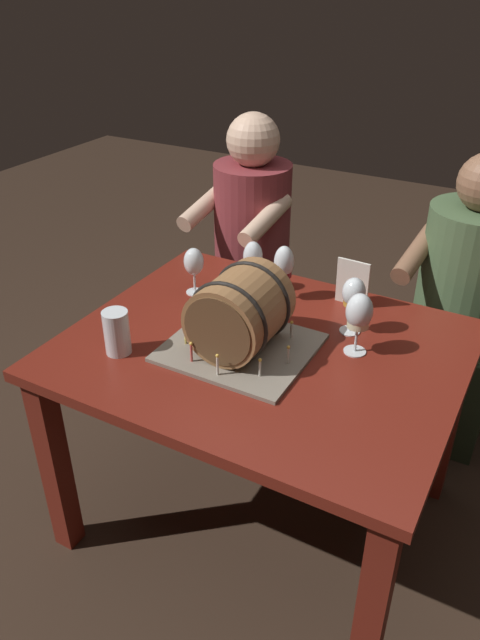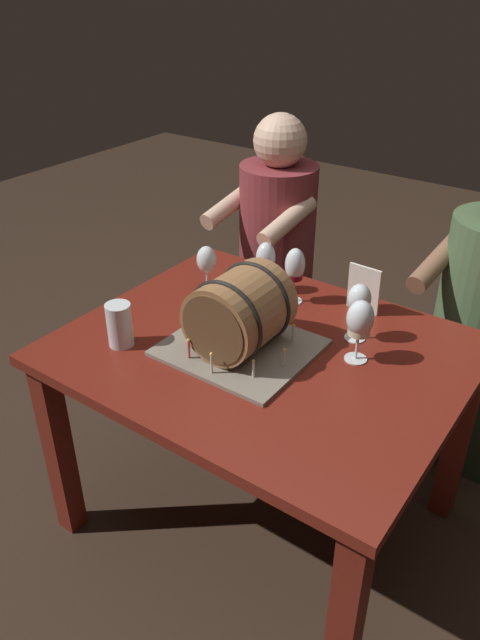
{
  "view_description": "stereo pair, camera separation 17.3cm",
  "coord_description": "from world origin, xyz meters",
  "px_view_note": "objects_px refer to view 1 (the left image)",
  "views": [
    {
      "loc": [
        0.67,
        -1.35,
        1.71
      ],
      "look_at": [
        -0.05,
        -0.05,
        0.82
      ],
      "focal_mm": 33.97,
      "sensor_mm": 36.0,
      "label": 1
    },
    {
      "loc": [
        0.81,
        -1.26,
        1.71
      ],
      "look_at": [
        -0.05,
        -0.05,
        0.82
      ],
      "focal_mm": 33.97,
      "sensor_mm": 36.0,
      "label": 2
    }
  ],
  "objects_px": {
    "wine_glass_amber": "(354,295)",
    "barrel_cake": "(240,315)",
    "wine_glass_rose": "(253,259)",
    "dining_table": "(262,376)",
    "beer_pint": "(117,334)",
    "person_seated_left": "(251,267)",
    "wine_glass_red": "(284,265)",
    "menu_card": "(352,283)",
    "wine_glass_white": "(359,314)",
    "person_seated_right": "(458,318)",
    "wine_glass_empty": "(194,263)"
  },
  "relations": [
    {
      "from": "wine_glass_amber",
      "to": "barrel_cake",
      "type": "bearing_deg",
      "value": -134.83
    },
    {
      "from": "wine_glass_rose",
      "to": "barrel_cake",
      "type": "bearing_deg",
      "value": -67.8
    },
    {
      "from": "dining_table",
      "to": "beer_pint",
      "type": "xyz_separation_m",
      "value": [
        -0.35,
        -0.24,
        0.17
      ]
    },
    {
      "from": "person_seated_left",
      "to": "dining_table",
      "type": "bearing_deg",
      "value": -59.94
    },
    {
      "from": "dining_table",
      "to": "wine_glass_rose",
      "type": "relative_size",
      "value": 6.35
    },
    {
      "from": "wine_glass_red",
      "to": "person_seated_left",
      "type": "bearing_deg",
      "value": 127.8
    },
    {
      "from": "wine_glass_rose",
      "to": "menu_card",
      "type": "distance_m",
      "value": 0.34
    },
    {
      "from": "dining_table",
      "to": "person_seated_left",
      "type": "xyz_separation_m",
      "value": [
        -0.44,
        0.76,
        -0.06
      ]
    },
    {
      "from": "wine_glass_rose",
      "to": "wine_glass_white",
      "type": "xyz_separation_m",
      "value": [
        0.44,
        -0.2,
        0.01
      ]
    },
    {
      "from": "wine_glass_white",
      "to": "menu_card",
      "type": "distance_m",
      "value": 0.29
    },
    {
      "from": "wine_glass_amber",
      "to": "person_seated_right",
      "type": "relative_size",
      "value": 0.16
    },
    {
      "from": "wine_glass_white",
      "to": "wine_glass_rose",
      "type": "bearing_deg",
      "value": 156.01
    },
    {
      "from": "dining_table",
      "to": "wine_glass_amber",
      "type": "xyz_separation_m",
      "value": [
        0.2,
        0.2,
        0.24
      ]
    },
    {
      "from": "beer_pint",
      "to": "menu_card",
      "type": "bearing_deg",
      "value": 50.41
    },
    {
      "from": "dining_table",
      "to": "person_seated_right",
      "type": "distance_m",
      "value": 0.89
    },
    {
      "from": "wine_glass_empty",
      "to": "wine_glass_amber",
      "type": "bearing_deg",
      "value": 1.62
    },
    {
      "from": "wine_glass_red",
      "to": "beer_pint",
      "type": "xyz_separation_m",
      "value": [
        -0.28,
        -0.52,
        -0.07
      ]
    },
    {
      "from": "barrel_cake",
      "to": "menu_card",
      "type": "distance_m",
      "value": 0.46
    },
    {
      "from": "wine_glass_white",
      "to": "wine_glass_empty",
      "type": "relative_size",
      "value": 1.16
    },
    {
      "from": "beer_pint",
      "to": "menu_card",
      "type": "xyz_separation_m",
      "value": [
        0.49,
        0.6,
        0.02
      ]
    },
    {
      "from": "wine_glass_white",
      "to": "wine_glass_empty",
      "type": "bearing_deg",
      "value": 172.07
    },
    {
      "from": "barrel_cake",
      "to": "menu_card",
      "type": "bearing_deg",
      "value": 65.3
    },
    {
      "from": "menu_card",
      "to": "beer_pint",
      "type": "bearing_deg",
      "value": -126.96
    },
    {
      "from": "beer_pint",
      "to": "person_seated_right",
      "type": "distance_m",
      "value": 1.3
    },
    {
      "from": "wine_glass_white",
      "to": "beer_pint",
      "type": "relative_size",
      "value": 1.42
    },
    {
      "from": "barrel_cake",
      "to": "wine_glass_white",
      "type": "xyz_separation_m",
      "value": [
        0.3,
        0.15,
        0.01
      ]
    },
    {
      "from": "barrel_cake",
      "to": "wine_glass_white",
      "type": "relative_size",
      "value": 2.16
    },
    {
      "from": "menu_card",
      "to": "person_seated_left",
      "type": "xyz_separation_m",
      "value": [
        -0.58,
        0.4,
        -0.25
      ]
    },
    {
      "from": "menu_card",
      "to": "person_seated_left",
      "type": "height_order",
      "value": "person_seated_left"
    },
    {
      "from": "wine_glass_amber",
      "to": "person_seated_right",
      "type": "height_order",
      "value": "person_seated_right"
    },
    {
      "from": "wine_glass_white",
      "to": "person_seated_left",
      "type": "relative_size",
      "value": 0.16
    },
    {
      "from": "dining_table",
      "to": "wine_glass_empty",
      "type": "relative_size",
      "value": 6.97
    },
    {
      "from": "dining_table",
      "to": "wine_glass_empty",
      "type": "height_order",
      "value": "wine_glass_empty"
    },
    {
      "from": "dining_table",
      "to": "wine_glass_amber",
      "type": "bearing_deg",
      "value": 44.66
    },
    {
      "from": "wine_glass_empty",
      "to": "person_seated_right",
      "type": "bearing_deg",
      "value": 36.21
    },
    {
      "from": "wine_glass_red",
      "to": "wine_glass_empty",
      "type": "bearing_deg",
      "value": -159.56
    },
    {
      "from": "wine_glass_amber",
      "to": "menu_card",
      "type": "bearing_deg",
      "value": 109.35
    },
    {
      "from": "beer_pint",
      "to": "person_seated_right",
      "type": "bearing_deg",
      "value": 51.55
    },
    {
      "from": "wine_glass_rose",
      "to": "person_seated_left",
      "type": "bearing_deg",
      "value": 118.2
    },
    {
      "from": "wine_glass_amber",
      "to": "person_seated_right",
      "type": "distance_m",
      "value": 0.69
    },
    {
      "from": "wine_glass_white",
      "to": "menu_card",
      "type": "bearing_deg",
      "value": 112.53
    },
    {
      "from": "wine_glass_rose",
      "to": "wine_glass_empty",
      "type": "relative_size",
      "value": 1.1
    },
    {
      "from": "person_seated_right",
      "to": "barrel_cake",
      "type": "bearing_deg",
      "value": -120.98
    },
    {
      "from": "wine_glass_amber",
      "to": "wine_glass_red",
      "type": "xyz_separation_m",
      "value": [
        -0.27,
        0.09,
        -0.0
      ]
    },
    {
      "from": "barrel_cake",
      "to": "wine_glass_rose",
      "type": "bearing_deg",
      "value": 112.2
    },
    {
      "from": "wine_glass_empty",
      "to": "beer_pint",
      "type": "height_order",
      "value": "wine_glass_empty"
    },
    {
      "from": "wine_glass_white",
      "to": "person_seated_left",
      "type": "xyz_separation_m",
      "value": [
        -0.69,
        0.67,
        -0.3
      ]
    },
    {
      "from": "wine_glass_red",
      "to": "wine_glass_white",
      "type": "bearing_deg",
      "value": -30.39
    },
    {
      "from": "wine_glass_amber",
      "to": "wine_glass_white",
      "type": "relative_size",
      "value": 0.96
    },
    {
      "from": "wine_glass_amber",
      "to": "beer_pint",
      "type": "xyz_separation_m",
      "value": [
        -0.55,
        -0.43,
        -0.07
      ]
    }
  ]
}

